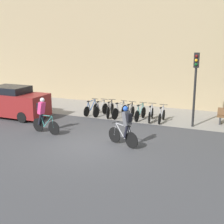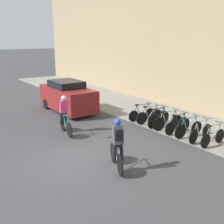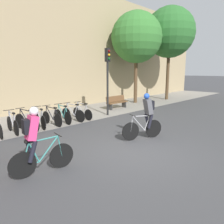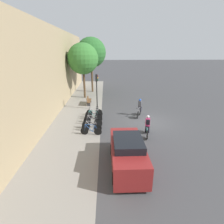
{
  "view_description": "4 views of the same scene",
  "coord_description": "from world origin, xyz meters",
  "px_view_note": "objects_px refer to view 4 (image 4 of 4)",
  "views": [
    {
      "loc": [
        6.01,
        -11.47,
        4.67
      ],
      "look_at": [
        -0.45,
        3.56,
        0.73
      ],
      "focal_mm": 50.0,
      "sensor_mm": 36.0,
      "label": 1
    },
    {
      "loc": [
        8.37,
        -4.47,
        4.34
      ],
      "look_at": [
        -0.42,
        1.75,
        1.46
      ],
      "focal_mm": 45.0,
      "sensor_mm": 36.0,
      "label": 2
    },
    {
      "loc": [
        -5.5,
        -4.14,
        2.67
      ],
      "look_at": [
        0.98,
        2.08,
        0.94
      ],
      "focal_mm": 35.0,
      "sensor_mm": 36.0,
      "label": 3
    },
    {
      "loc": [
        -14.97,
        4.03,
        6.38
      ],
      "look_at": [
        -1.53,
        3.53,
        1.53
      ],
      "focal_mm": 28.0,
      "sensor_mm": 36.0,
      "label": 4
    }
  ],
  "objects_px": {
    "parked_bike_4": "(93,118)",
    "bench": "(89,100)",
    "parked_bike_5": "(94,116)",
    "parked_car": "(128,153)",
    "parked_bike_1": "(92,127)",
    "parked_bike_3": "(93,121)",
    "parked_bike_0": "(91,130)",
    "parked_bike_7": "(94,112)",
    "parked_bike_2": "(92,124)",
    "traffic_light_pole": "(97,86)",
    "cyclist_grey": "(140,107)",
    "parked_bike_6": "(94,114)",
    "cyclist_pink": "(147,126)"
  },
  "relations": [
    {
      "from": "cyclist_grey",
      "to": "parked_bike_2",
      "type": "bearing_deg",
      "value": 120.79
    },
    {
      "from": "parked_bike_5",
      "to": "parked_car",
      "type": "height_order",
      "value": "parked_car"
    },
    {
      "from": "traffic_light_pole",
      "to": "bench",
      "type": "height_order",
      "value": "traffic_light_pole"
    },
    {
      "from": "parked_bike_0",
      "to": "parked_car",
      "type": "distance_m",
      "value": 4.71
    },
    {
      "from": "cyclist_grey",
      "to": "parked_bike_1",
      "type": "bearing_deg",
      "value": 126.33
    },
    {
      "from": "parked_bike_4",
      "to": "parked_bike_5",
      "type": "relative_size",
      "value": 1.02
    },
    {
      "from": "parked_bike_1",
      "to": "parked_car",
      "type": "distance_m",
      "value": 5.26
    },
    {
      "from": "parked_bike_4",
      "to": "parked_bike_7",
      "type": "bearing_deg",
      "value": 0.01
    },
    {
      "from": "cyclist_grey",
      "to": "parked_bike_7",
      "type": "xyz_separation_m",
      "value": [
        0.45,
        4.55,
        -0.57
      ]
    },
    {
      "from": "parked_bike_3",
      "to": "parked_bike_5",
      "type": "relative_size",
      "value": 1.01
    },
    {
      "from": "parked_bike_7",
      "to": "parked_bike_3",
      "type": "bearing_deg",
      "value": 179.98
    },
    {
      "from": "parked_bike_0",
      "to": "parked_bike_7",
      "type": "relative_size",
      "value": 1.05
    },
    {
      "from": "cyclist_pink",
      "to": "parked_bike_5",
      "type": "height_order",
      "value": "cyclist_pink"
    },
    {
      "from": "traffic_light_pole",
      "to": "parked_bike_4",
      "type": "bearing_deg",
      "value": 176.37
    },
    {
      "from": "parked_bike_6",
      "to": "parked_bike_7",
      "type": "distance_m",
      "value": 0.63
    },
    {
      "from": "cyclist_pink",
      "to": "parked_bike_4",
      "type": "distance_m",
      "value": 5.29
    },
    {
      "from": "cyclist_pink",
      "to": "cyclist_grey",
      "type": "xyz_separation_m",
      "value": [
        4.48,
        -0.25,
        -0.0
      ]
    },
    {
      "from": "parked_bike_1",
      "to": "parked_bike_3",
      "type": "height_order",
      "value": "parked_bike_3"
    },
    {
      "from": "bench",
      "to": "parked_car",
      "type": "bearing_deg",
      "value": -165.06
    },
    {
      "from": "cyclist_grey",
      "to": "parked_car",
      "type": "bearing_deg",
      "value": 164.76
    },
    {
      "from": "parked_bike_5",
      "to": "parked_bike_7",
      "type": "height_order",
      "value": "parked_bike_5"
    },
    {
      "from": "parked_bike_6",
      "to": "parked_bike_3",
      "type": "bearing_deg",
      "value": 179.98
    },
    {
      "from": "parked_bike_6",
      "to": "parked_car",
      "type": "relative_size",
      "value": 0.39
    },
    {
      "from": "parked_bike_6",
      "to": "parked_bike_0",
      "type": "bearing_deg",
      "value": -179.99
    },
    {
      "from": "parked_bike_1",
      "to": "traffic_light_pole",
      "type": "relative_size",
      "value": 0.43
    },
    {
      "from": "parked_bike_2",
      "to": "traffic_light_pole",
      "type": "distance_m",
      "value": 5.42
    },
    {
      "from": "cyclist_pink",
      "to": "parked_bike_7",
      "type": "distance_m",
      "value": 6.56
    },
    {
      "from": "cyclist_grey",
      "to": "parked_bike_4",
      "type": "relative_size",
      "value": 1.07
    },
    {
      "from": "traffic_light_pole",
      "to": "parked_car",
      "type": "bearing_deg",
      "value": -168.22
    },
    {
      "from": "traffic_light_pole",
      "to": "cyclist_grey",
      "type": "bearing_deg",
      "value": -117.03
    },
    {
      "from": "parked_bike_3",
      "to": "parked_car",
      "type": "relative_size",
      "value": 0.39
    },
    {
      "from": "cyclist_grey",
      "to": "parked_car",
      "type": "height_order",
      "value": "parked_car"
    },
    {
      "from": "parked_bike_4",
      "to": "bench",
      "type": "height_order",
      "value": "parked_bike_4"
    },
    {
      "from": "cyclist_pink",
      "to": "traffic_light_pole",
      "type": "bearing_deg",
      "value": 31.33
    },
    {
      "from": "cyclist_pink",
      "to": "parked_bike_2",
      "type": "bearing_deg",
      "value": 67.69
    },
    {
      "from": "parked_bike_1",
      "to": "traffic_light_pole",
      "type": "bearing_deg",
      "value": -2.4
    },
    {
      "from": "cyclist_pink",
      "to": "traffic_light_pole",
      "type": "relative_size",
      "value": 0.46
    },
    {
      "from": "traffic_light_pole",
      "to": "bench",
      "type": "distance_m",
      "value": 3.21
    },
    {
      "from": "parked_bike_3",
      "to": "bench",
      "type": "xyz_separation_m",
      "value": [
        6.32,
        0.91,
        0.07
      ]
    },
    {
      "from": "parked_bike_1",
      "to": "bench",
      "type": "height_order",
      "value": "parked_bike_1"
    },
    {
      "from": "parked_bike_3",
      "to": "cyclist_pink",
      "type": "bearing_deg",
      "value": -119.11
    },
    {
      "from": "parked_bike_3",
      "to": "parked_bike_6",
      "type": "relative_size",
      "value": 0.99
    },
    {
      "from": "parked_bike_2",
      "to": "parked_bike_3",
      "type": "xyz_separation_m",
      "value": [
        0.63,
        -0.0,
        -0.01
      ]
    },
    {
      "from": "parked_bike_3",
      "to": "parked_bike_7",
      "type": "height_order",
      "value": "parked_bike_3"
    },
    {
      "from": "parked_bike_0",
      "to": "parked_bike_5",
      "type": "height_order",
      "value": "parked_bike_5"
    },
    {
      "from": "parked_bike_2",
      "to": "parked_bike_1",
      "type": "bearing_deg",
      "value": -179.96
    },
    {
      "from": "parked_bike_4",
      "to": "bench",
      "type": "bearing_deg",
      "value": 9.07
    },
    {
      "from": "parked_bike_4",
      "to": "parked_bike_1",
      "type": "bearing_deg",
      "value": 179.97
    },
    {
      "from": "parked_bike_7",
      "to": "parked_bike_5",
      "type": "bearing_deg",
      "value": 179.97
    },
    {
      "from": "parked_bike_5",
      "to": "parked_car",
      "type": "bearing_deg",
      "value": -161.83
    }
  ]
}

